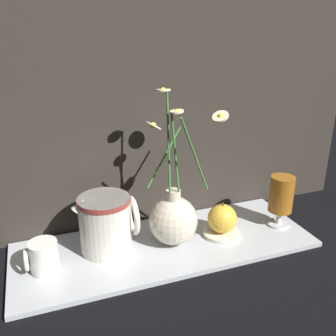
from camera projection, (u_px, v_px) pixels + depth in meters
name	position (u px, v px, depth m)	size (l,w,h in m)	color
ground_plane	(166.00, 247.00, 0.96)	(6.00, 6.00, 0.00)	black
shelf	(166.00, 245.00, 0.96)	(0.75, 0.27, 0.01)	#B2B7BC
backdrop_wall	(144.00, 17.00, 0.89)	(1.25, 0.02, 1.10)	#2D2823
vase_with_flowers	(174.00, 218.00, 0.93)	(0.15, 0.24, 0.39)	beige
yellow_mug	(43.00, 257.00, 0.84)	(0.08, 0.07, 0.07)	silver
ceramic_pitcher	(106.00, 222.00, 0.90)	(0.15, 0.13, 0.15)	beige
tea_glass	(281.00, 196.00, 1.01)	(0.06, 0.06, 0.14)	silver
saucer_plate	(221.00, 233.00, 0.99)	(0.10, 0.10, 0.01)	silver
orange_fruit	(222.00, 218.00, 0.97)	(0.08, 0.08, 0.08)	gold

